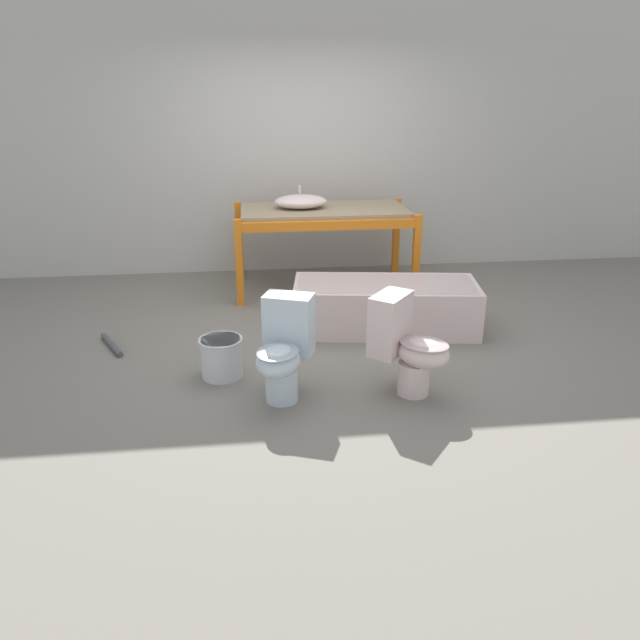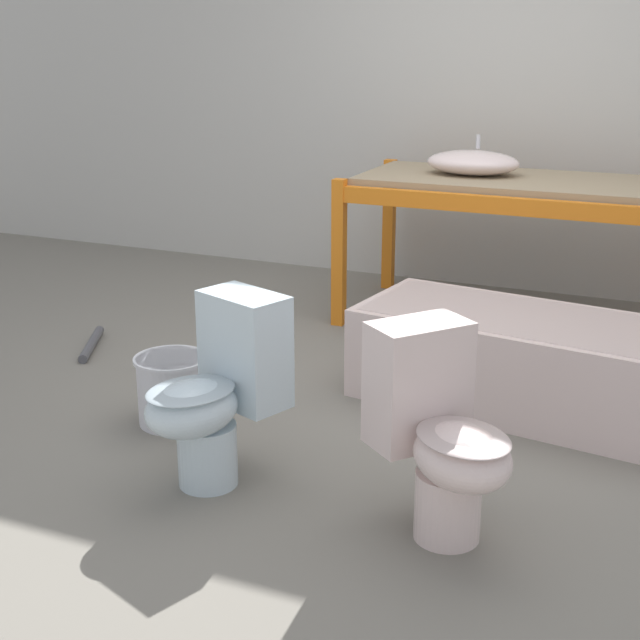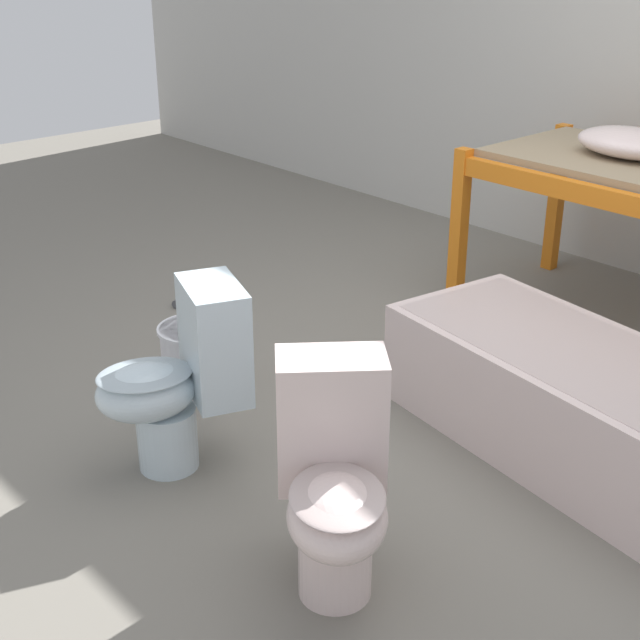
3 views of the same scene
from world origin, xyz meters
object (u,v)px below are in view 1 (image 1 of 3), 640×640
at_px(toilet_near, 284,349).
at_px(bucket_white, 221,357).
at_px(sink_basin, 301,202).
at_px(bathtub_main, 385,303).
at_px(toilet_far, 407,344).

height_order(toilet_near, bucket_white, toilet_near).
relative_size(sink_basin, bathtub_main, 0.32).
xyz_separation_m(sink_basin, toilet_far, (0.53, -2.41, -0.56)).
bearing_deg(toilet_far, toilet_near, 126.78).
bearing_deg(toilet_far, bucket_white, 111.77).
xyz_separation_m(bathtub_main, bucket_white, (-1.42, -0.79, -0.08)).
xyz_separation_m(sink_basin, bathtub_main, (0.63, -1.23, -0.68)).
distance_m(sink_basin, toilet_far, 2.53).
bearing_deg(toilet_near, bucket_white, 161.17).
relative_size(sink_basin, bucket_white, 1.65).
distance_m(toilet_near, toilet_far, 0.86).
distance_m(toilet_far, bucket_white, 1.38).
bearing_deg(sink_basin, bathtub_main, -62.72).
bearing_deg(bucket_white, sink_basin, 68.84).
xyz_separation_m(bathtub_main, toilet_far, (-0.11, -1.19, 0.12)).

